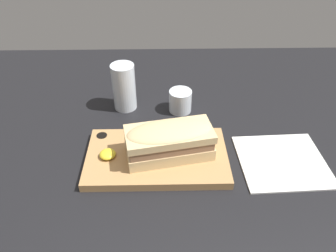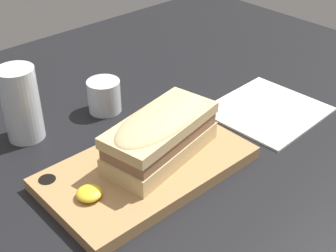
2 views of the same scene
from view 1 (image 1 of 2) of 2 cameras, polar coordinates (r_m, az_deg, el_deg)
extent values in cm
cube|color=black|center=(75.98, -1.35, -6.52)|extent=(147.15, 117.00, 2.00)
cube|color=tan|center=(74.74, -1.93, -5.34)|extent=(31.72, 18.20, 1.96)
cylinder|color=black|center=(80.61, -11.42, -1.88)|extent=(2.55, 2.55, 0.98)
cube|color=#DBBC84|center=(72.96, 0.23, -4.03)|extent=(20.14, 11.95, 2.90)
cube|color=#936B4C|center=(71.33, 0.23, -2.57)|extent=(19.33, 11.47, 2.00)
cube|color=#DBBC84|center=(70.12, 0.23, -1.41)|extent=(20.14, 11.95, 1.74)
ellipsoid|color=#DBBC84|center=(69.65, 0.24, -0.95)|extent=(19.74, 11.71, 2.61)
ellipsoid|color=yellow|center=(74.02, -10.47, -4.84)|extent=(3.62, 3.62, 1.45)
cylinder|color=silver|center=(89.01, -7.67, 6.75)|extent=(6.23, 6.23, 12.88)
cylinder|color=silver|center=(90.79, -7.49, 4.95)|extent=(5.49, 5.49, 5.80)
cylinder|color=silver|center=(88.78, 2.16, 4.39)|extent=(6.12, 6.12, 6.05)
cylinder|color=#470A14|center=(89.14, 2.15, 4.05)|extent=(5.51, 5.51, 4.39)
cube|color=white|center=(79.12, 19.24, -5.81)|extent=(20.00, 18.72, 0.40)
camera|label=2|loc=(0.39, -72.64, 0.29)|focal=50.00mm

